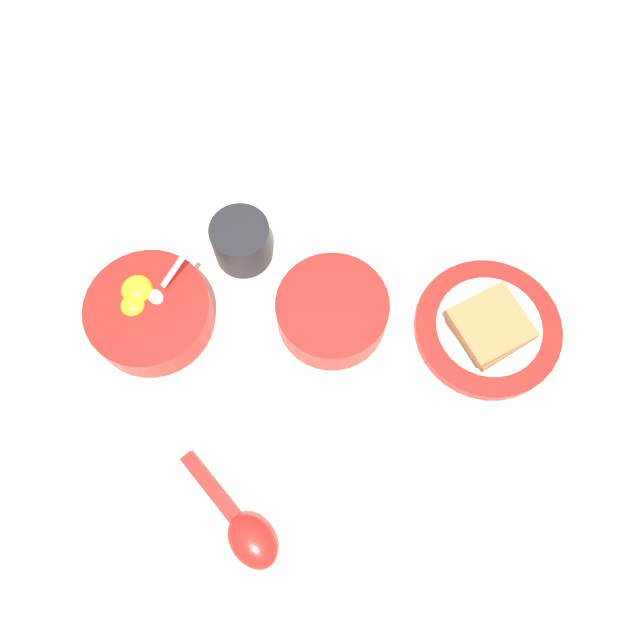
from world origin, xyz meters
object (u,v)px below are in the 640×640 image
egg_bowl (150,312)px  toast_sandwich (491,326)px  congee_bowl (332,311)px  drinking_cup (242,241)px  toast_plate (488,328)px  soup_spoon (245,532)px

egg_bowl → toast_sandwich: bearing=47.8°
egg_bowl → toast_sandwich: egg_bowl is taller
congee_bowl → drinking_cup: (-0.16, -0.03, 0.01)m
toast_plate → soup_spoon: soup_spoon is taller
soup_spoon → drinking_cup: size_ratio=2.10×
congee_bowl → drinking_cup: drinking_cup is taller
congee_bowl → toast_sandwich: bearing=44.2°
egg_bowl → drinking_cup: size_ratio=2.03×
toast_plate → congee_bowl: 0.21m
egg_bowl → toast_plate: size_ratio=0.84×
toast_plate → toast_sandwich: 0.02m
toast_plate → toast_sandwich: toast_sandwich is taller
congee_bowl → drinking_cup: 0.16m
soup_spoon → congee_bowl: bearing=119.8°
egg_bowl → drinking_cup: bearing=91.3°
soup_spoon → toast_sandwich: bearing=89.6°
soup_spoon → congee_bowl: 0.30m
soup_spoon → congee_bowl: congee_bowl is taller
soup_spoon → drinking_cup: 0.38m
egg_bowl → toast_plate: (0.30, 0.34, -0.02)m
congee_bowl → drinking_cup: size_ratio=1.83×
egg_bowl → drinking_cup: (-0.00, 0.16, 0.01)m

